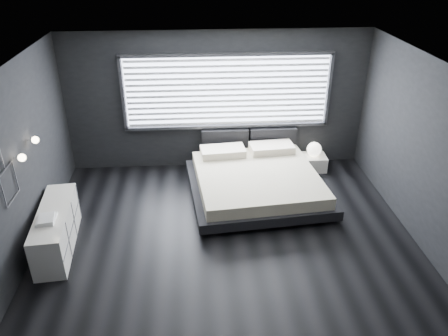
{
  "coord_description": "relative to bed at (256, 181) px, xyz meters",
  "views": [
    {
      "loc": [
        -0.47,
        -5.56,
        4.33
      ],
      "look_at": [
        0.0,
        0.85,
        0.9
      ],
      "focal_mm": 35.0,
      "sensor_mm": 36.0,
      "label": 1
    }
  ],
  "objects": [
    {
      "name": "wall_art_lower",
      "position": [
        -3.62,
        -1.72,
        1.09
      ],
      "size": [
        0.01,
        0.48,
        0.48
      ],
      "color": "#47474C",
      "rests_on": "ground"
    },
    {
      "name": "sconce_near",
      "position": [
        -3.53,
        -1.37,
        1.31
      ],
      "size": [
        0.18,
        0.11,
        0.11
      ],
      "color": "silver",
      "rests_on": "ground"
    },
    {
      "name": "bed",
      "position": [
        0.0,
        0.0,
        0.0
      ],
      "size": [
        2.64,
        2.54,
        0.63
      ],
      "color": "black",
      "rests_on": "ground"
    },
    {
      "name": "sconce_far",
      "position": [
        -3.53,
        -0.77,
        1.31
      ],
      "size": [
        0.18,
        0.11,
        0.11
      ],
      "color": "silver",
      "rests_on": "ground"
    },
    {
      "name": "dresser",
      "position": [
        -3.29,
        -1.31,
        0.04
      ],
      "size": [
        0.61,
        1.68,
        0.66
      ],
      "color": "white",
      "rests_on": "ground"
    },
    {
      "name": "orb_lamp",
      "position": [
        1.32,
        0.94,
        0.17
      ],
      "size": [
        0.3,
        0.3,
        0.3
      ],
      "primitive_type": "sphere",
      "color": "white",
      "rests_on": "nightstand"
    },
    {
      "name": "book_stack",
      "position": [
        -3.31,
        -1.57,
        0.4
      ],
      "size": [
        0.28,
        0.36,
        0.07
      ],
      "color": "white",
      "rests_on": "dresser"
    },
    {
      "name": "window",
      "position": [
        -0.45,
        1.27,
        1.32
      ],
      "size": [
        4.14,
        0.09,
        1.52
      ],
      "color": "white",
      "rests_on": "ground"
    },
    {
      "name": "room",
      "position": [
        -0.65,
        -1.42,
        1.11
      ],
      "size": [
        6.04,
        6.0,
        2.8
      ],
      "color": "black",
      "rests_on": "ground"
    },
    {
      "name": "nightstand",
      "position": [
        1.31,
        0.94,
        -0.14
      ],
      "size": [
        0.54,
        0.45,
        0.31
      ],
      "primitive_type": "cube",
      "rotation": [
        0.0,
        0.0,
        -0.01
      ],
      "color": "white",
      "rests_on": "ground"
    },
    {
      "name": "headboard",
      "position": [
        0.0,
        1.22,
        0.28
      ],
      "size": [
        1.96,
        0.16,
        0.52
      ],
      "color": "black",
      "rests_on": "ground"
    }
  ]
}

